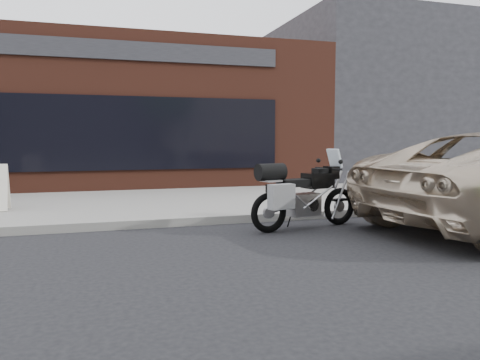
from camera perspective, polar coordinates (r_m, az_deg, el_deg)
name	(u,v)px	position (r m, az deg, el deg)	size (l,w,h in m)	color
ground	(320,295)	(4.83, 9.71, -13.65)	(120.00, 120.00, 0.00)	black
near_sidewalk	(188,200)	(11.37, -6.38, -2.43)	(44.00, 6.00, 0.15)	gray
storefront	(98,120)	(18.08, -16.92, 7.04)	(14.00, 10.07, 4.50)	#57281C
neighbour_building	(381,106)	(21.79, 16.85, 8.63)	(10.00, 10.00, 6.00)	#252529
motorcycle	(300,195)	(8.02, 7.30, -1.81)	(2.15, 0.97, 1.38)	black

